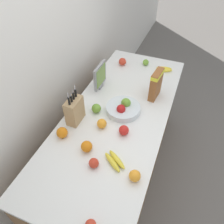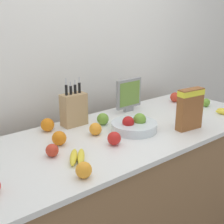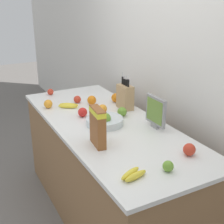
# 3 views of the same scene
# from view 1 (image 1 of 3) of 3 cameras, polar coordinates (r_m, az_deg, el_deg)

# --- Properties ---
(ground_plane) EXTENTS (14.00, 14.00, 0.00)m
(ground_plane) POSITION_cam_1_polar(r_m,az_deg,el_deg) (2.63, 1.24, -14.62)
(ground_plane) COLOR slate
(wall_back) EXTENTS (9.00, 0.06, 2.60)m
(wall_back) POSITION_cam_1_polar(r_m,az_deg,el_deg) (1.93, -16.48, 13.02)
(wall_back) COLOR silver
(wall_back) RESTS_ON ground_plane
(counter) EXTENTS (2.08, 0.84, 0.91)m
(counter) POSITION_cam_1_polar(r_m,az_deg,el_deg) (2.25, 1.41, -8.52)
(counter) COLOR olive
(counter) RESTS_ON ground_plane
(knife_block) EXTENTS (0.17, 0.09, 0.33)m
(knife_block) POSITION_cam_1_polar(r_m,az_deg,el_deg) (1.79, -9.76, 0.44)
(knife_block) COLOR tan
(knife_block) RESTS_ON counter
(small_monitor) EXTENTS (0.23, 0.03, 0.25)m
(small_monitor) POSITION_cam_1_polar(r_m,az_deg,el_deg) (2.10, -3.15, 9.37)
(small_monitor) COLOR gray
(small_monitor) RESTS_ON counter
(cereal_box) EXTENTS (0.19, 0.08, 0.27)m
(cereal_box) POSITION_cam_1_polar(r_m,az_deg,el_deg) (2.02, 11.43, 7.32)
(cereal_box) COLOR brown
(cereal_box) RESTS_ON counter
(fruit_bowl) EXTENTS (0.30, 0.30, 0.11)m
(fruit_bowl) POSITION_cam_1_polar(r_m,az_deg,el_deg) (1.90, 2.96, 0.98)
(fruit_bowl) COLOR silver
(fruit_bowl) RESTS_ON counter
(banana_bunch_left) EXTENTS (0.13, 0.18, 0.04)m
(banana_bunch_left) POSITION_cam_1_polar(r_m,az_deg,el_deg) (2.48, 13.49, 10.79)
(banana_bunch_left) COLOR yellow
(banana_bunch_left) RESTS_ON counter
(banana_bunch_right) EXTENTS (0.17, 0.19, 0.04)m
(banana_bunch_right) POSITION_cam_1_polar(r_m,az_deg,el_deg) (1.57, 0.68, -12.61)
(banana_bunch_right) COLOR yellow
(banana_bunch_right) RESTS_ON counter
(apple_by_knife_block) EXTENTS (0.08, 0.08, 0.08)m
(apple_by_knife_block) POSITION_cam_1_polar(r_m,az_deg,el_deg) (2.50, 2.75, 13.00)
(apple_by_knife_block) COLOR red
(apple_by_knife_block) RESTS_ON counter
(apple_middle) EXTENTS (0.07, 0.07, 0.07)m
(apple_middle) POSITION_cam_1_polar(r_m,az_deg,el_deg) (1.54, -4.79, -13.15)
(apple_middle) COLOR red
(apple_middle) RESTS_ON counter
(apple_leftmost) EXTENTS (0.07, 0.07, 0.07)m
(apple_leftmost) POSITION_cam_1_polar(r_m,az_deg,el_deg) (2.53, 8.80, 12.69)
(apple_leftmost) COLOR #6B9E33
(apple_leftmost) RESTS_ON counter
(apple_rear) EXTENTS (0.08, 0.08, 0.08)m
(apple_rear) POSITION_cam_1_polar(r_m,az_deg,el_deg) (1.71, 3.11, -4.79)
(apple_rear) COLOR red
(apple_rear) RESTS_ON counter
(apple_rightmost) EXTENTS (0.08, 0.08, 0.08)m
(apple_rightmost) POSITION_cam_1_polar(r_m,az_deg,el_deg) (1.89, -4.12, 0.95)
(apple_rightmost) COLOR #6B9E33
(apple_rightmost) RESTS_ON counter
(orange_front_left) EXTENTS (0.08, 0.08, 0.08)m
(orange_front_left) POSITION_cam_1_polar(r_m,az_deg,el_deg) (1.49, 5.96, -16.26)
(orange_front_left) COLOR orange
(orange_front_left) RESTS_ON counter
(orange_back_center) EXTENTS (0.09, 0.09, 0.09)m
(orange_back_center) POSITION_cam_1_polar(r_m,az_deg,el_deg) (1.62, -6.65, -8.95)
(orange_back_center) COLOR orange
(orange_back_center) RESTS_ON counter
(orange_mid_right) EXTENTS (0.08, 0.08, 0.08)m
(orange_mid_right) POSITION_cam_1_polar(r_m,az_deg,el_deg) (1.76, -2.69, -3.03)
(orange_mid_right) COLOR orange
(orange_mid_right) RESTS_ON counter
(orange_by_cereal) EXTENTS (0.09, 0.09, 0.09)m
(orange_by_cereal) POSITION_cam_1_polar(r_m,az_deg,el_deg) (1.73, -12.90, -5.29)
(orange_by_cereal) COLOR orange
(orange_by_cereal) RESTS_ON counter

